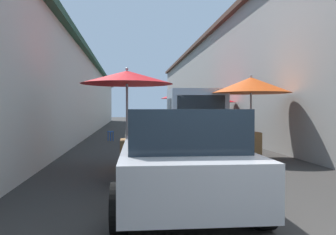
# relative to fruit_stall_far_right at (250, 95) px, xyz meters

# --- Properties ---
(ground) EXTENTS (90.00, 90.00, 0.00)m
(ground) POSITION_rel_fruit_stall_far_right_xyz_m (6.19, 2.20, -1.88)
(ground) COLOR #33302D
(building_left_whitewash) EXTENTS (49.80, 7.50, 4.36)m
(building_left_whitewash) POSITION_rel_fruit_stall_far_right_xyz_m (8.44, 9.18, 0.31)
(building_left_whitewash) COLOR beige
(building_left_whitewash) RESTS_ON ground
(building_right_concrete) EXTENTS (49.80, 7.50, 6.13)m
(building_right_concrete) POSITION_rel_fruit_stall_far_right_xyz_m (8.44, -4.79, 1.19)
(building_right_concrete) COLOR gray
(building_right_concrete) RESTS_ON ground
(fruit_stall_far_right) EXTENTS (2.35, 2.35, 2.47)m
(fruit_stall_far_right) POSITION_rel_fruit_stall_far_right_xyz_m (0.00, 0.00, 0.00)
(fruit_stall_far_right) COLOR #9E9EA3
(fruit_stall_far_right) RESTS_ON ground
(fruit_stall_far_left) EXTENTS (2.16, 2.16, 2.42)m
(fruit_stall_far_left) POSITION_rel_fruit_stall_far_right_xyz_m (-1.73, 3.59, -0.10)
(fruit_stall_far_left) COLOR #9E9EA3
(fruit_stall_far_left) RESTS_ON ground
(fruit_stall_near_left) EXTENTS (2.39, 2.39, 2.23)m
(fruit_stall_near_left) POSITION_rel_fruit_stall_far_right_xyz_m (5.48, -0.06, -0.14)
(fruit_stall_near_left) COLOR #9E9EA3
(fruit_stall_near_left) RESTS_ON ground
(fruit_stall_near_right) EXTENTS (2.25, 2.25, 2.47)m
(fruit_stall_near_right) POSITION_rel_fruit_stall_far_right_xyz_m (7.73, 0.83, -0.05)
(fruit_stall_near_right) COLOR #9E9EA3
(fruit_stall_near_right) RESTS_ON ground
(hatchback_car) EXTENTS (3.95, 1.99, 1.45)m
(hatchback_car) POSITION_rel_fruit_stall_far_right_xyz_m (-4.62, 2.82, -1.14)
(hatchback_car) COLOR #ADAFB5
(hatchback_car) RESTS_ON ground
(delivery_truck) EXTENTS (4.92, 1.98, 2.08)m
(delivery_truck) POSITION_rel_fruit_stall_far_right_xyz_m (1.71, 1.42, -0.84)
(delivery_truck) COLOR black
(delivery_truck) RESTS_ON ground
(vendor_by_crates) EXTENTS (0.64, 0.22, 1.60)m
(vendor_by_crates) POSITION_rel_fruit_stall_far_right_xyz_m (9.29, 0.77, -0.96)
(vendor_by_crates) COLOR #665B4C
(vendor_by_crates) RESTS_ON ground
(plastic_stool) EXTENTS (0.30, 0.30, 0.43)m
(plastic_stool) POSITION_rel_fruit_stall_far_right_xyz_m (5.92, 4.41, -1.55)
(plastic_stool) COLOR #194CB2
(plastic_stool) RESTS_ON ground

